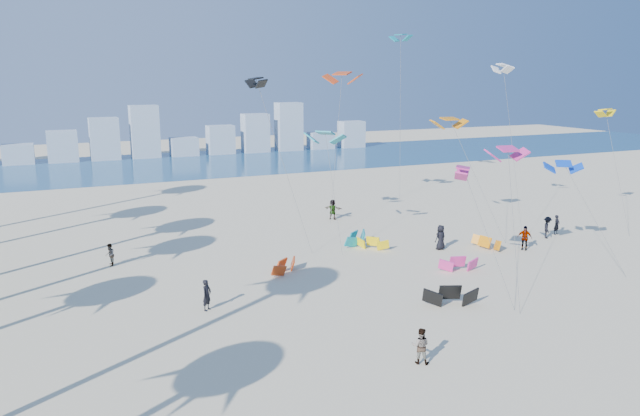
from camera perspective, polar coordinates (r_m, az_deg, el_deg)
name	(u,v)px	position (r m, az deg, el deg)	size (l,w,h in m)	color
ground	(409,393)	(27.11, 8.27, -16.59)	(220.00, 220.00, 0.00)	beige
ocean	(147,166)	(93.78, -15.76, 3.75)	(220.00, 220.00, 0.00)	navy
kitesurfer_near	(207,295)	(35.50, -10.45, -7.95)	(0.65, 0.43, 1.79)	black
kitesurfer_mid	(421,346)	(29.25, 9.31, -12.50)	(0.83, 0.65, 1.71)	gray
kitesurfers_far	(416,227)	(50.63, 8.89, -1.78)	(35.65, 16.51, 1.91)	black
grounded_kites	(403,259)	(43.49, 7.74, -4.68)	(18.31, 16.27, 1.03)	#C83F14
flying_kites	(417,100)	(50.95, 9.00, 9.88)	(31.66, 36.65, 17.89)	#D22E88
distant_skyline	(128,139)	(103.12, -17.34, 6.11)	(85.00, 3.00, 8.40)	#9EADBF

